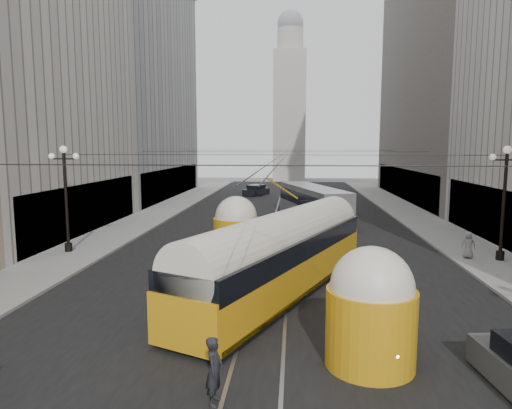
% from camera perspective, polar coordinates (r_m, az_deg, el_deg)
% --- Properties ---
extents(road, '(20.00, 85.00, 0.02)m').
position_cam_1_polar(road, '(41.10, 3.32, -1.78)').
color(road, black).
rests_on(road, ground).
extents(sidewalk_left, '(4.00, 72.00, 0.15)m').
position_cam_1_polar(sidewalk_left, '(46.40, -11.55, -0.77)').
color(sidewalk_left, gray).
rests_on(sidewalk_left, ground).
extents(sidewalk_right, '(4.00, 72.00, 0.15)m').
position_cam_1_polar(sidewalk_right, '(45.86, 18.60, -1.11)').
color(sidewalk_right, gray).
rests_on(sidewalk_right, ground).
extents(rail_left, '(0.12, 85.00, 0.04)m').
position_cam_1_polar(rail_left, '(41.12, 2.27, -1.77)').
color(rail_left, gray).
rests_on(rail_left, ground).
extents(rail_right, '(0.12, 85.00, 0.04)m').
position_cam_1_polar(rail_right, '(41.09, 4.36, -1.79)').
color(rail_right, gray).
rests_on(rail_right, ground).
extents(building_left_far, '(12.60, 28.60, 28.60)m').
position_cam_1_polar(building_left_far, '(60.38, -16.13, 14.49)').
color(building_left_far, '#999999').
rests_on(building_left_far, ground).
extents(building_right_far, '(12.60, 32.60, 32.60)m').
position_cam_1_polar(building_right_far, '(59.99, 24.18, 16.12)').
color(building_right_far, '#514C47').
rests_on(building_right_far, ground).
extents(distant_tower, '(6.00, 6.00, 31.36)m').
position_cam_1_polar(distant_tower, '(88.48, 4.23, 12.82)').
color(distant_tower, '#B2AFA8').
rests_on(distant_tower, ground).
extents(lamppost_left_mid, '(1.86, 0.44, 6.37)m').
position_cam_1_polar(lamppost_left_mid, '(29.54, -22.70, 1.40)').
color(lamppost_left_mid, black).
rests_on(lamppost_left_mid, sidewalk_left).
extents(lamppost_right_mid, '(1.86, 0.44, 6.37)m').
position_cam_1_polar(lamppost_right_mid, '(28.65, 28.60, 0.90)').
color(lamppost_right_mid, black).
rests_on(lamppost_right_mid, sidewalk_right).
extents(catenary, '(25.00, 72.00, 0.23)m').
position_cam_1_polar(catenary, '(39.57, 3.51, 6.42)').
color(catenary, black).
rests_on(catenary, ground).
extents(streetcar, '(8.30, 15.54, 3.67)m').
position_cam_1_polar(streetcar, '(20.15, 3.19, -6.22)').
color(streetcar, '#CB8C11').
rests_on(streetcar, ground).
extents(city_bus, '(5.94, 12.43, 3.05)m').
position_cam_1_polar(city_bus, '(39.42, 7.08, 0.24)').
color(city_bus, '#A2A4A8').
rests_on(city_bus, ground).
extents(sedan_white_far, '(2.68, 5.23, 1.58)m').
position_cam_1_polar(sedan_white_far, '(54.61, 5.67, 1.22)').
color(sedan_white_far, white).
rests_on(sedan_white_far, ground).
extents(sedan_dark_far, '(3.39, 4.75, 1.39)m').
position_cam_1_polar(sedan_dark_far, '(60.45, 0.02, 1.77)').
color(sedan_dark_far, black).
rests_on(sedan_dark_far, ground).
extents(pedestrian_crossing_a, '(0.48, 0.68, 1.77)m').
position_cam_1_polar(pedestrian_crossing_a, '(12.28, -5.21, -19.97)').
color(pedestrian_crossing_a, black).
rests_on(pedestrian_crossing_a, ground).
extents(pedestrian_sidewalk_right, '(0.86, 0.69, 1.53)m').
position_cam_1_polar(pedestrian_sidewalk_right, '(28.74, 25.01, -4.59)').
color(pedestrian_sidewalk_right, gray).
rests_on(pedestrian_sidewalk_right, sidewalk_right).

